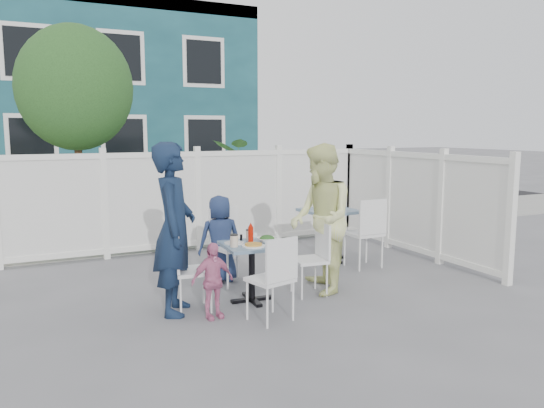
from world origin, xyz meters
name	(u,v)px	position (x,y,z in m)	size (l,w,h in m)	color
ground	(251,290)	(0.00, 0.00, 0.00)	(80.00, 80.00, 0.00)	slate
near_sidewalk	(171,235)	(0.00, 3.80, 0.01)	(24.00, 2.60, 0.01)	gray
street	(132,208)	(0.00, 7.50, 0.00)	(24.00, 5.00, 0.01)	black
far_sidewalk	(112,195)	(0.00, 10.60, 0.01)	(24.00, 1.60, 0.01)	gray
building	(78,99)	(-0.50, 14.00, 3.00)	(11.00, 6.00, 6.00)	#17444E
fence_back	(198,202)	(0.10, 2.40, 0.78)	(5.86, 0.08, 1.60)	white
fence_right	(414,205)	(3.00, 0.60, 0.78)	(0.08, 3.66, 1.60)	white
tree	(75,88)	(-1.60, 3.30, 2.59)	(1.80, 1.62, 3.59)	#382316
potted_shrub_a	(159,198)	(-0.36, 3.10, 0.79)	(0.89, 0.89, 1.58)	#1F421B
potted_shrub_b	(261,188)	(1.49, 3.00, 0.88)	(1.59, 1.38, 1.77)	#1F421B
main_table	(252,257)	(-0.16, -0.39, 0.52)	(0.67, 0.67, 0.67)	#3D5D7C
spare_table	(329,221)	(1.65, 0.88, 0.60)	(0.78, 0.78, 0.77)	#3D5D7C
chair_left	(185,264)	(-0.93, -0.38, 0.52)	(0.42, 0.43, 0.89)	white
chair_right	(315,253)	(0.63, -0.46, 0.50)	(0.42, 0.43, 0.86)	white
chair_back	(229,239)	(-0.12, 0.45, 0.56)	(0.51, 0.50, 0.96)	white
chair_near	(275,273)	(-0.21, -1.10, 0.51)	(0.49, 0.48, 0.88)	white
chair_spare	(367,228)	(1.88, 0.24, 0.58)	(0.46, 0.44, 0.99)	white
man	(174,229)	(-1.04, -0.37, 0.91)	(0.66, 0.44, 1.82)	#12203A
woman	(321,219)	(0.73, -0.41, 0.90)	(0.87, 0.68, 1.79)	#E3F057
boy	(220,239)	(-0.21, 0.51, 0.56)	(0.55, 0.36, 1.12)	navy
toddler	(212,281)	(-0.74, -0.72, 0.40)	(0.47, 0.20, 0.80)	pink
plate_main	(253,246)	(-0.19, -0.52, 0.68)	(0.26, 0.26, 0.02)	white
plate_side	(234,243)	(-0.33, -0.29, 0.67)	(0.22, 0.22, 0.02)	white
salad_bowl	(267,240)	(0.04, -0.38, 0.70)	(0.23, 0.23, 0.06)	white
coffee_cup_a	(234,241)	(-0.39, -0.44, 0.73)	(0.09, 0.09, 0.13)	beige
coffee_cup_b	(249,235)	(-0.10, -0.18, 0.73)	(0.08, 0.08, 0.12)	beige
ketchup_bottle	(251,235)	(-0.15, -0.35, 0.76)	(0.06, 0.06, 0.19)	#AC1304
salt_shaker	(237,238)	(-0.24, -0.16, 0.70)	(0.03, 0.03, 0.07)	white
pepper_shaker	(241,237)	(-0.19, -0.15, 0.70)	(0.03, 0.03, 0.07)	black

